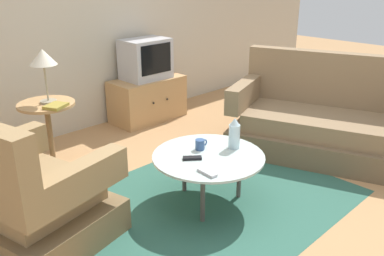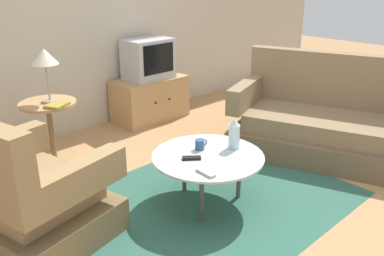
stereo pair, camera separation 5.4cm
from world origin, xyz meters
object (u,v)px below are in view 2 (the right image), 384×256
Objects in this scene: coffee_table at (208,159)px; tv_remote_silver at (206,173)px; book at (57,105)px; armchair at (27,197)px; couch at (329,125)px; vase at (234,134)px; television at (148,59)px; table_lamp at (45,59)px; tv_stand at (150,99)px; side_table at (50,121)px; mug at (200,144)px; tv_remote_dark at (192,158)px.

tv_remote_silver is at bearing -138.96° from coffee_table.
book is at bearing -162.09° from tv_remote_silver.
tv_remote_silver is at bearing 41.28° from armchair.
couch reaches higher than tv_remote_silver.
armchair is 1.32m from coffee_table.
book is at bearing 122.66° from vase.
table_lamp is at bearing -162.64° from television.
couch reaches higher than book.
tv_stand is 0.49m from television.
armchair is 1.11m from side_table.
book reaches higher than mug.
tv_remote_dark is (-0.18, -0.09, -0.03)m from mug.
tv_remote_silver is (-1.77, -0.03, 0.12)m from couch.
book reaches higher than tv_remote_dark.
tv_remote_silver is at bearing -118.97° from television.
vase is (0.83, -1.47, 0.07)m from side_table.
tv_remote_dark and tv_remote_silver have the same top height.
table_lamp reaches higher than armchair.
couch is 17.02× the size of mug.
coffee_table is at bearing -90.70° from book.
book is (-0.02, -0.17, -0.37)m from table_lamp.
vase is 1.53m from book.
couch is at bearing -37.15° from table_lamp.
tv_remote_silver is (-0.48, -0.16, -0.11)m from vase.
television reaches higher than coffee_table.
tv_remote_silver is (-0.09, -0.24, 0.00)m from tv_remote_dark.
book is (-0.44, 1.21, 0.23)m from tv_remote_dark.
coffee_table is 1.34× the size of side_table.
table_lamp reaches higher than couch.
television is 4.60× the size of mug.
mug is at bearing 141.52° from vase.
couch is 3.11× the size of side_table.
television is 2.04m from vase.
book is at bearing 36.28° from couch.
table_lamp is at bearing 57.46° from book.
side_table reaches higher than coffee_table.
table_lamp is at bearing 131.58° from armchair.
tv_stand is 7.56× the size of mug.
vase is 1.54× the size of tv_remote_silver.
side_table is 1.66m from tv_remote_silver.
side_table is at bearing 112.26° from coffee_table.
television is at bearing 110.17° from armchair.
couch is at bearing -6.53° from coffee_table.
vase reaches higher than coffee_table.
tv_remote_dark is at bearing 165.65° from coffee_table.
tv_stand is at bearing 16.58° from side_table.
couch is at bearing -36.97° from side_table.
couch is at bearing -147.12° from tv_remote_dark.
tv_remote_silver is at bearing -129.60° from mug.
side_table is at bearing -32.25° from tv_remote_dark.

